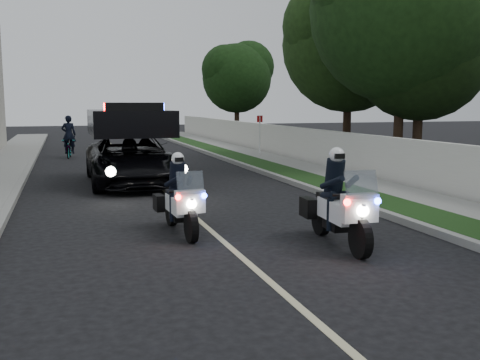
# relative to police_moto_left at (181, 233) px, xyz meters

# --- Properties ---
(ground) EXTENTS (120.00, 120.00, 0.00)m
(ground) POSITION_rel_police_moto_left_xyz_m (0.62, -4.22, 0.00)
(ground) COLOR black
(ground) RESTS_ON ground
(curb_right) EXTENTS (0.20, 60.00, 0.15)m
(curb_right) POSITION_rel_police_moto_left_xyz_m (4.72, 5.78, 0.07)
(curb_right) COLOR gray
(curb_right) RESTS_ON ground
(grass_verge) EXTENTS (1.20, 60.00, 0.16)m
(grass_verge) POSITION_rel_police_moto_left_xyz_m (5.42, 5.78, 0.08)
(grass_verge) COLOR #193814
(grass_verge) RESTS_ON ground
(sidewalk_right) EXTENTS (1.40, 60.00, 0.16)m
(sidewalk_right) POSITION_rel_police_moto_left_xyz_m (6.72, 5.78, 0.08)
(sidewalk_right) COLOR gray
(sidewalk_right) RESTS_ON ground
(property_wall) EXTENTS (0.22, 60.00, 1.50)m
(property_wall) POSITION_rel_police_moto_left_xyz_m (7.72, 5.78, 0.75)
(property_wall) COLOR beige
(property_wall) RESTS_ON ground
(curb_left) EXTENTS (0.20, 60.00, 0.15)m
(curb_left) POSITION_rel_police_moto_left_xyz_m (-3.48, 5.78, 0.07)
(curb_left) COLOR gray
(curb_left) RESTS_ON ground
(lane_marking) EXTENTS (0.12, 50.00, 0.01)m
(lane_marking) POSITION_rel_police_moto_left_xyz_m (0.62, 5.78, 0.00)
(lane_marking) COLOR #BFB78C
(lane_marking) RESTS_ON ground
(police_moto_left) EXTENTS (0.76, 1.92, 1.61)m
(police_moto_left) POSITION_rel_police_moto_left_xyz_m (0.00, 0.00, 0.00)
(police_moto_left) COLOR white
(police_moto_left) RESTS_ON ground
(police_moto_right) EXTENTS (0.86, 2.14, 1.78)m
(police_moto_right) POSITION_rel_police_moto_left_xyz_m (2.54, -1.79, 0.00)
(police_moto_right) COLOR silver
(police_moto_right) RESTS_ON ground
(police_suv) EXTENTS (2.64, 5.68, 2.76)m
(police_suv) POSITION_rel_police_moto_left_xyz_m (-0.12, 7.10, 0.00)
(police_suv) COLOR black
(police_suv) RESTS_ON ground
(bicycle) EXTENTS (0.73, 1.72, 0.88)m
(bicycle) POSITION_rel_police_moto_left_xyz_m (-1.93, 16.70, 0.00)
(bicycle) COLOR black
(bicycle) RESTS_ON ground
(cyclist) EXTENTS (0.69, 0.50, 1.80)m
(cyclist) POSITION_rel_police_moto_left_xyz_m (-1.93, 16.70, 0.00)
(cyclist) COLOR black
(cyclist) RESTS_ON ground
(sign_post) EXTENTS (0.39, 0.39, 2.05)m
(sign_post) POSITION_rel_police_moto_left_xyz_m (6.62, 14.00, 0.00)
(sign_post) COLOR #A90C21
(sign_post) RESTS_ON ground
(tree_right_b) EXTENTS (8.43, 8.43, 11.60)m
(tree_right_b) POSITION_rel_police_moto_left_xyz_m (10.05, 7.84, 0.00)
(tree_right_b) COLOR #1A3913
(tree_right_b) RESTS_ON ground
(tree_right_c) EXTENTS (5.64, 5.64, 8.71)m
(tree_right_c) POSITION_rel_police_moto_left_xyz_m (10.82, 7.72, 0.00)
(tree_right_c) COLOR black
(tree_right_c) RESTS_ON ground
(tree_right_d) EXTENTS (7.38, 7.38, 9.93)m
(tree_right_d) POSITION_rel_police_moto_left_xyz_m (10.14, 12.09, 0.00)
(tree_right_d) COLOR #203F15
(tree_right_d) RESTS_ON ground
(tree_right_e) EXTENTS (5.62, 5.62, 8.48)m
(tree_right_e) POSITION_rel_police_moto_left_xyz_m (10.18, 29.14, 0.00)
(tree_right_e) COLOR #153310
(tree_right_e) RESTS_ON ground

